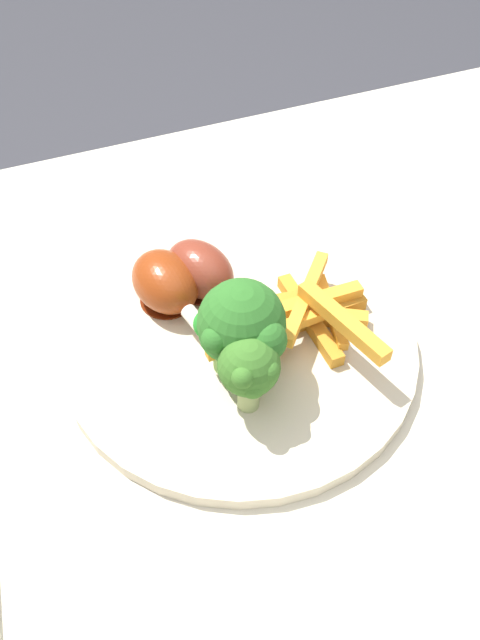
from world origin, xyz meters
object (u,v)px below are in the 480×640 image
carrot_fries_pile (305,313)px  chicken_drumstick_near (169,286)px  broccoli_floret_front (240,326)px  chicken_drumstick_far (200,275)px  dinner_plate (240,342)px  broccoli_floret_middle (228,335)px  water_glass (372,636)px  dining_table (241,452)px  broccoli_floret_back (250,369)px

carrot_fries_pile → chicken_drumstick_near: chicken_drumstick_near is taller
broccoli_floret_front → carrot_fries_pile: 0.08m
chicken_drumstick_far → chicken_drumstick_near: bearing=4.0°
dinner_plate → chicken_drumstick_far: 0.06m
broccoli_floret_front → broccoli_floret_middle: broccoli_floret_front is taller
broccoli_floret_middle → carrot_fries_pile: size_ratio=0.41×
broccoli_floret_front → water_glass: water_glass is taller
broccoli_floret_middle → chicken_drumstick_far: bearing=-94.4°
broccoli_floret_middle → broccoli_floret_front: bearing=129.4°
dinner_plate → broccoli_floret_middle: 0.05m
broccoli_floret_middle → chicken_drumstick_far: 0.08m
dining_table → chicken_drumstick_far: 0.17m
broccoli_floret_back → dinner_plate: bearing=-106.0°
carrot_fries_pile → chicken_drumstick_far: size_ratio=1.17×
broccoli_floret_front → water_glass: bearing=85.8°
chicken_drumstick_near → dining_table: bearing=109.6°
chicken_drumstick_near → chicken_drumstick_far: (-0.03, -0.00, 0.00)m
dinner_plate → chicken_drumstick_far: chicken_drumstick_far is taller
dining_table → dinner_plate: dinner_plate is taller
chicken_drumstick_far → broccoli_floret_back: bearing=87.3°
dinner_plate → broccoli_floret_front: size_ratio=3.38×
broccoli_floret_back → water_glass: size_ratio=0.52×
carrot_fries_pile → broccoli_floret_back: bearing=38.5°
chicken_drumstick_near → broccoli_floret_back: bearing=100.4°
dinner_plate → broccoli_floret_middle: bearing=51.3°
dining_table → broccoli_floret_front: bearing=43.6°
broccoli_floret_back → chicken_drumstick_far: (-0.01, -0.12, -0.02)m
broccoli_floret_back → carrot_fries_pile: broccoli_floret_back is taller
broccoli_floret_back → chicken_drumstick_near: 0.12m
dinner_plate → broccoli_floret_back: size_ratio=4.18×
broccoli_floret_back → water_glass: (0.01, 0.18, 0.01)m
broccoli_floret_front → broccoli_floret_back: 0.03m
carrot_fries_pile → chicken_drumstick_far: bearing=-44.1°
broccoli_floret_front → carrot_fries_pile: (-0.06, -0.02, -0.04)m
broccoli_floret_back → chicken_drumstick_near: (0.02, -0.12, -0.02)m
broccoli_floret_back → chicken_drumstick_near: size_ratio=0.55×
dining_table → carrot_fries_pile: size_ratio=7.98×
dinner_plate → broccoli_floret_front: bearing=67.7°
dining_table → broccoli_floret_front: (0.00, 0.00, 0.17)m
carrot_fries_pile → chicken_drumstick_near: bearing=-33.6°
dining_table → dinner_plate: bearing=-109.9°
carrot_fries_pile → water_glass: size_ratio=1.11×
water_glass → broccoli_floret_middle: bearing=-92.5°
dining_table → water_glass: 0.27m
broccoli_floret_front → carrot_fries_pile: bearing=-160.0°
chicken_drumstick_near → chicken_drumstick_far: bearing=-176.0°
broccoli_floret_middle → chicken_drumstick_far: broccoli_floret_middle is taller
dinner_plate → broccoli_floret_back: broccoli_floret_back is taller
broccoli_floret_middle → broccoli_floret_back: (-0.00, 0.04, 0.01)m
dining_table → broccoli_floret_back: (0.01, 0.03, 0.17)m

